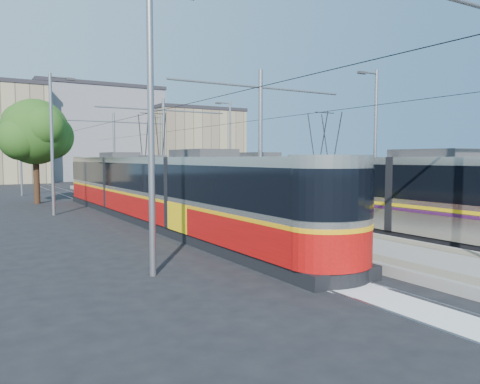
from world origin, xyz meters
TOP-DOWN VIEW (x-y plane):
  - ground at (0.00, 0.00)m, footprint 160.00×160.00m
  - platform at (0.00, 17.00)m, footprint 4.00×50.00m
  - tactile_strip_left at (-1.45, 17.00)m, footprint 0.70×50.00m
  - tactile_strip_right at (1.45, 17.00)m, footprint 0.70×50.00m
  - rails at (0.00, 17.00)m, footprint 8.71×70.00m
  - track_arrow at (-3.60, -3.00)m, footprint 1.20×5.00m
  - tram_left at (-3.60, 12.48)m, footprint 2.43×28.63m
  - tram_right at (3.60, 7.69)m, footprint 2.43×31.24m
  - catenary at (0.00, 14.15)m, footprint 9.20×70.00m
  - street_lamps at (-0.00, 21.00)m, footprint 15.18×38.22m
  - shelter at (0.59, 11.43)m, footprint 0.75×1.19m
  - tree at (-7.05, 26.03)m, footprint 5.11×4.72m
  - building_centre at (6.00, 64.00)m, footprint 18.36×14.28m
  - building_right at (20.00, 58.00)m, footprint 14.28×10.20m

SIDE VIEW (x-z plane):
  - ground at x=0.00m, z-range 0.00..0.00m
  - track_arrow at x=-3.60m, z-range 0.00..0.01m
  - rails at x=0.00m, z-range 0.00..0.03m
  - platform at x=0.00m, z-range 0.00..0.30m
  - tactile_strip_left at x=-1.45m, z-range 0.30..0.31m
  - tactile_strip_right at x=1.45m, z-range 0.30..0.31m
  - shelter at x=0.59m, z-range 0.36..2.95m
  - tram_left at x=-3.60m, z-range -1.04..4.46m
  - tram_right at x=3.60m, z-range -0.89..4.61m
  - street_lamps at x=0.00m, z-range 0.18..8.18m
  - catenary at x=0.00m, z-range 1.02..8.02m
  - tree at x=-7.05m, z-range 1.31..8.73m
  - building_right at x=20.00m, z-range 0.01..11.07m
  - building_centre at x=6.00m, z-range 0.01..14.03m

